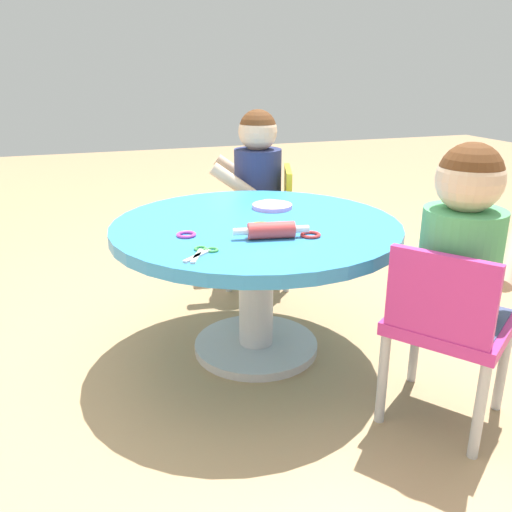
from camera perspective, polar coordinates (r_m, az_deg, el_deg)
The scene contains 13 objects.
ground_plane at distance 1.96m, azimuth 0.00°, elevation -9.85°, with size 10.00×10.00×0.00m, color tan.
craft_table at distance 1.81m, azimuth 0.00°, elevation 0.47°, with size 0.96×0.96×0.48m.
child_chair_left at distance 1.54m, azimuth 19.65°, elevation -6.91°, with size 0.42×0.42×0.54m.
seated_child_left at distance 1.50m, azimuth 21.07°, elevation 1.47°, with size 0.42×0.44×0.51m.
child_chair_right at distance 2.46m, azimuth 0.99°, elevation 4.04°, with size 0.38×0.38×0.54m.
seated_child_right at distance 2.41m, azimuth 0.06°, elevation 9.24°, with size 0.37×0.42×0.51m.
rolling_pin at distance 1.60m, azimuth 1.64°, elevation 2.76°, with size 0.07×0.23×0.05m.
craft_scissors at distance 1.49m, azimuth -5.74°, elevation 0.41°, with size 0.14×0.12×0.01m.
playdough_blob_0 at distance 1.96m, azimuth 1.74°, elevation 5.32°, with size 0.15×0.15×0.01m, color #CC99E5.
cookie_cutter_0 at distance 1.64m, azimuth -7.44°, elevation 2.28°, with size 0.06×0.06×0.01m, color #D83FA5.
cookie_cutter_1 at distance 1.74m, azimuth 0.54°, elevation 3.39°, with size 0.06×0.06×0.01m, color #4CB259.
cookie_cutter_2 at distance 1.64m, azimuth 5.82°, elevation 2.27°, with size 0.06×0.06×0.01m, color red.
cookie_cutter_3 at distance 2.03m, azimuth 1.49°, elevation 5.75°, with size 0.07×0.07×0.01m, color orange.
Camera 1 is at (-1.62, 0.55, 0.97)m, focal length 37.59 mm.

